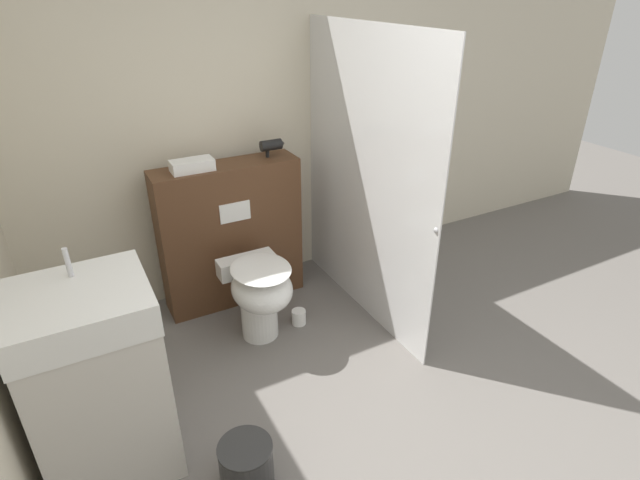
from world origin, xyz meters
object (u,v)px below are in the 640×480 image
(sink_vanity, at_px, (99,384))
(waste_bin, at_px, (247,466))
(toilet, at_px, (260,292))
(hair_drier, at_px, (272,145))

(sink_vanity, height_order, waste_bin, sink_vanity)
(toilet, relative_size, waste_bin, 2.22)
(toilet, height_order, hair_drier, hair_drier)
(toilet, bearing_deg, hair_drier, 56.73)
(toilet, xyz_separation_m, sink_vanity, (-1.04, -0.58, 0.15))
(hair_drier, xyz_separation_m, waste_bin, (-0.88, -1.61, -1.03))
(toilet, height_order, waste_bin, toilet)
(toilet, bearing_deg, waste_bin, -116.08)
(sink_vanity, distance_m, hair_drier, 1.94)
(toilet, distance_m, hair_drier, 1.05)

